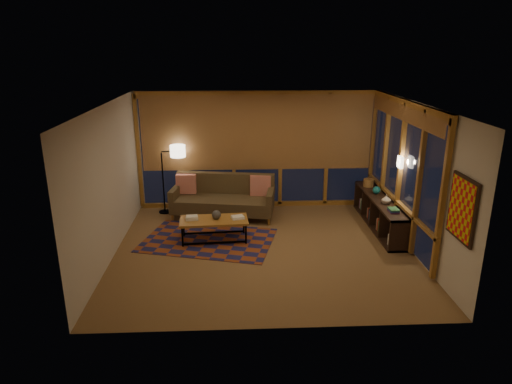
{
  "coord_description": "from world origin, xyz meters",
  "views": [
    {
      "loc": [
        -0.51,
        -7.8,
        3.69
      ],
      "look_at": [
        -0.13,
        0.35,
        1.03
      ],
      "focal_mm": 32.0,
      "sensor_mm": 36.0,
      "label": 1
    }
  ],
  "objects_px": {
    "sofa": "(223,197)",
    "coffee_table": "(214,230)",
    "bookshelf": "(379,213)",
    "floor_lamp": "(163,180)"
  },
  "relations": [
    {
      "from": "coffee_table",
      "to": "bookshelf",
      "type": "xyz_separation_m",
      "value": [
        3.43,
        0.52,
        0.1
      ]
    },
    {
      "from": "floor_lamp",
      "to": "bookshelf",
      "type": "xyz_separation_m",
      "value": [
        4.62,
        -1.1,
        -0.46
      ]
    },
    {
      "from": "sofa",
      "to": "floor_lamp",
      "type": "xyz_separation_m",
      "value": [
        -1.34,
        0.35,
        0.33
      ]
    },
    {
      "from": "sofa",
      "to": "coffee_table",
      "type": "xyz_separation_m",
      "value": [
        -0.15,
        -1.27,
        -0.23
      ]
    },
    {
      "from": "sofa",
      "to": "bookshelf",
      "type": "distance_m",
      "value": 3.37
    },
    {
      "from": "sofa",
      "to": "bookshelf",
      "type": "relative_size",
      "value": 0.87
    },
    {
      "from": "coffee_table",
      "to": "sofa",
      "type": "bearing_deg",
      "value": 79.85
    },
    {
      "from": "floor_lamp",
      "to": "bookshelf",
      "type": "height_order",
      "value": "floor_lamp"
    },
    {
      "from": "floor_lamp",
      "to": "coffee_table",
      "type": "bearing_deg",
      "value": -62.58
    },
    {
      "from": "floor_lamp",
      "to": "bookshelf",
      "type": "relative_size",
      "value": 0.61
    }
  ]
}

